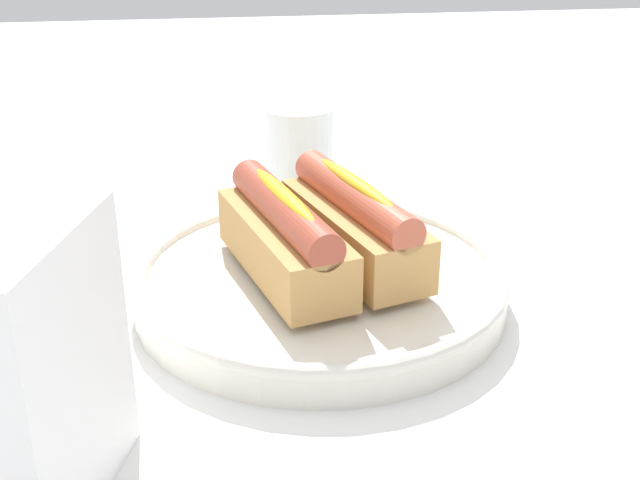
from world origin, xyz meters
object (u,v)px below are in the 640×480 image
(hotdog_front, at_px, (354,224))
(water_glass, at_px, (300,158))
(napkin_box, at_px, (43,374))
(hotdog_back, at_px, (284,237))
(serving_bowl, at_px, (320,282))

(hotdog_front, xyz_separation_m, water_glass, (0.20, 0.02, -0.02))
(hotdog_front, bearing_deg, napkin_box, 136.83)
(hotdog_back, xyz_separation_m, water_glass, (0.22, -0.03, -0.02))
(serving_bowl, height_order, water_glass, water_glass)
(serving_bowl, relative_size, hotdog_front, 1.73)
(serving_bowl, height_order, napkin_box, napkin_box)
(serving_bowl, bearing_deg, hotdog_front, -72.54)
(serving_bowl, xyz_separation_m, water_glass, (0.21, -0.01, 0.02))
(water_glass, height_order, napkin_box, napkin_box)
(hotdog_front, distance_m, hotdog_back, 0.06)
(hotdog_front, height_order, hotdog_back, same)
(napkin_box, bearing_deg, serving_bowl, -23.69)
(serving_bowl, relative_size, hotdog_back, 1.73)
(hotdog_front, distance_m, napkin_box, 0.27)
(serving_bowl, distance_m, napkin_box, 0.25)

